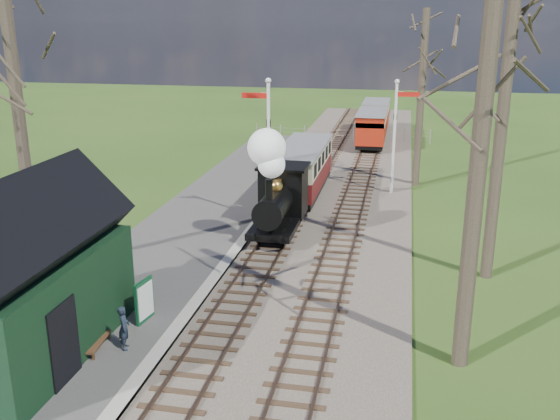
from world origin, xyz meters
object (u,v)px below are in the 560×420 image
at_px(station_shed, 25,279).
at_px(bench, 92,337).
at_px(person, 124,328).
at_px(semaphore_near, 267,142).
at_px(semaphore_far, 396,128).
at_px(sign_board, 144,301).
at_px(locomotive, 277,189).
at_px(coach, 302,168).
at_px(red_carriage_b, 376,116).
at_px(red_carriage_a, 372,128).

distance_m(station_shed, bench, 2.27).
relative_size(station_shed, person, 5.25).
height_order(semaphore_near, semaphore_far, semaphore_near).
bearing_deg(sign_board, locomotive, 74.82).
bearing_deg(sign_board, coach, 81.14).
height_order(semaphore_far, red_carriage_b, semaphore_far).
distance_m(semaphore_far, sign_board, 17.22).
relative_size(semaphore_near, red_carriage_b, 1.30).
xyz_separation_m(semaphore_far, sign_board, (-6.58, -15.71, -2.53)).
xyz_separation_m(semaphore_near, sign_board, (-1.44, -9.71, -2.80)).
xyz_separation_m(coach, sign_board, (-2.20, -14.14, -0.70)).
height_order(semaphore_far, person, semaphore_far).
relative_size(coach, bench, 5.58).
height_order(semaphore_far, red_carriage_a, semaphore_far).
distance_m(coach, red_carriage_a, 13.08).
distance_m(red_carriage_a, person, 28.94).
relative_size(semaphore_far, coach, 0.79).
bearing_deg(red_carriage_b, station_shed, -101.23).
bearing_deg(station_shed, red_carriage_a, 76.73).
distance_m(sign_board, bench, 1.93).
relative_size(sign_board, bench, 0.96).
xyz_separation_m(semaphore_far, bench, (-7.29, -17.49, -2.81)).
xyz_separation_m(semaphore_near, coach, (0.77, 4.43, -2.10)).
relative_size(red_carriage_a, bench, 3.69).
relative_size(station_shed, locomotive, 1.40).
relative_size(locomotive, sign_board, 3.64).
bearing_deg(red_carriage_b, sign_board, -98.42).
relative_size(semaphore_near, person, 5.18).
xyz_separation_m(sign_board, person, (0.11, -1.59, -0.02)).
distance_m(semaphore_near, bench, 12.09).
height_order(semaphore_far, sign_board, semaphore_far).
bearing_deg(sign_board, semaphore_far, 67.28).
bearing_deg(bench, semaphore_near, 79.42).
bearing_deg(locomotive, bench, -106.41).
xyz_separation_m(station_shed, red_carriage_b, (6.90, 34.75, -0.86)).
distance_m(red_carriage_a, red_carriage_b, 5.50).
bearing_deg(red_carriage_a, red_carriage_b, 90.00).
relative_size(coach, red_carriage_a, 1.51).
distance_m(station_shed, locomotive, 11.22).
bearing_deg(station_shed, bench, 20.35).
bearing_deg(locomotive, coach, 89.89).
height_order(semaphore_far, coach, semaphore_far).
relative_size(locomotive, bench, 3.49).
relative_size(station_shed, bench, 4.87).
bearing_deg(coach, bench, -100.37).
relative_size(sign_board, person, 1.03).
distance_m(locomotive, red_carriage_b, 24.53).
bearing_deg(person, semaphore_far, -39.38).
xyz_separation_m(locomotive, sign_board, (-2.19, -8.08, -1.26)).
bearing_deg(red_carriage_b, semaphore_near, -98.42).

